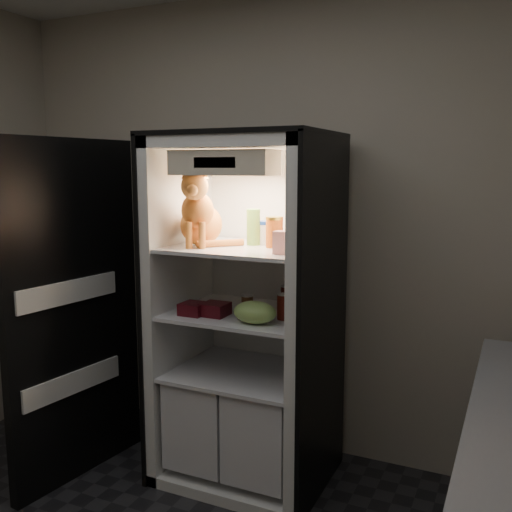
{
  "coord_description": "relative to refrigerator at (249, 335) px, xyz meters",
  "views": [
    {
      "loc": [
        1.31,
        -1.32,
        1.7
      ],
      "look_at": [
        0.07,
        1.32,
        1.24
      ],
      "focal_mm": 40.0,
      "sensor_mm": 36.0,
      "label": 1
    }
  ],
  "objects": [
    {
      "name": "soda_can_a",
      "position": [
        0.19,
        0.08,
        0.21
      ],
      "size": [
        0.07,
        0.07,
        0.13
      ],
      "color": "black",
      "rests_on": "refrigerator"
    },
    {
      "name": "grape_bag",
      "position": [
        0.15,
        -0.25,
        0.2
      ],
      "size": [
        0.22,
        0.16,
        0.11
      ],
      "primitive_type": "ellipsoid",
      "color": "#7EAD50",
      "rests_on": "refrigerator"
    },
    {
      "name": "tabby_cat",
      "position": [
        -0.22,
        -0.13,
        0.65
      ],
      "size": [
        0.38,
        0.41,
        0.42
      ],
      "rotation": [
        0.0,
        0.0,
        0.35
      ],
      "color": "#D1501A",
      "rests_on": "refrigerator"
    },
    {
      "name": "mayo_tub",
      "position": [
        0.07,
        0.05,
        0.56
      ],
      "size": [
        0.09,
        0.09,
        0.12
      ],
      "color": "white",
      "rests_on": "refrigerator"
    },
    {
      "name": "refrigerator",
      "position": [
        0.0,
        0.0,
        0.0
      ],
      "size": [
        0.9,
        0.72,
        1.88
      ],
      "color": "white",
      "rests_on": "floor"
    },
    {
      "name": "berry_box_right",
      "position": [
        -0.1,
        -0.2,
        0.18
      ],
      "size": [
        0.13,
        0.13,
        0.07
      ],
      "primitive_type": "cube",
      "color": "#4E0D15",
      "rests_on": "refrigerator"
    },
    {
      "name": "room_shell",
      "position": [
        0.0,
        -1.38,
        0.83
      ],
      "size": [
        3.6,
        3.6,
        3.6
      ],
      "color": "white",
      "rests_on": "floor"
    },
    {
      "name": "pepper_jar",
      "position": [
        0.3,
        0.06,
        0.61
      ],
      "size": [
        0.13,
        0.13,
        0.22
      ],
      "color": "maroon",
      "rests_on": "refrigerator"
    },
    {
      "name": "cream_carton",
      "position": [
        0.28,
        -0.23,
        0.55
      ],
      "size": [
        0.06,
        0.06,
        0.11
      ],
      "primitive_type": "cube",
      "color": "white",
      "rests_on": "refrigerator"
    },
    {
      "name": "berry_box_left",
      "position": [
        -0.21,
        -0.23,
        0.18
      ],
      "size": [
        0.12,
        0.12,
        0.06
      ],
      "primitive_type": "cube",
      "color": "#4E0D15",
      "rests_on": "refrigerator"
    },
    {
      "name": "fridge_door",
      "position": [
        -0.85,
        -0.41,
        0.12
      ],
      "size": [
        0.17,
        0.87,
        1.85
      ],
      "rotation": [
        0.0,
        0.0,
        -0.13
      ],
      "color": "black",
      "rests_on": "floor"
    },
    {
      "name": "salsa_jar",
      "position": [
        0.17,
        -0.04,
        0.58
      ],
      "size": [
        0.09,
        0.09,
        0.16
      ],
      "color": "maroon",
      "rests_on": "refrigerator"
    },
    {
      "name": "soda_can_b",
      "position": [
        0.29,
        -0.03,
        0.22
      ],
      "size": [
        0.07,
        0.07,
        0.13
      ],
      "color": "black",
      "rests_on": "refrigerator"
    },
    {
      "name": "parmesan_shaker",
      "position": [
        0.03,
        0.0,
        0.59
      ],
      "size": [
        0.07,
        0.07,
        0.19
      ],
      "color": "green",
      "rests_on": "refrigerator"
    },
    {
      "name": "condiment_jar",
      "position": [
        0.01,
        -0.04,
        0.19
      ],
      "size": [
        0.06,
        0.06,
        0.09
      ],
      "color": "#573419",
      "rests_on": "refrigerator"
    },
    {
      "name": "soda_can_c",
      "position": [
        0.25,
        -0.12,
        0.21
      ],
      "size": [
        0.07,
        0.07,
        0.13
      ],
      "color": "black",
      "rests_on": "refrigerator"
    }
  ]
}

